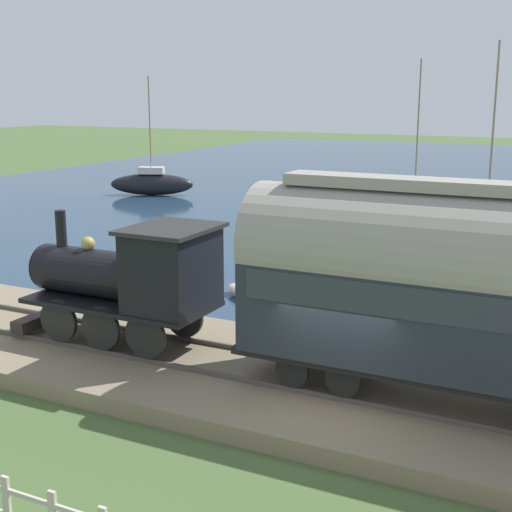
# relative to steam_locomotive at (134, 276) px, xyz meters

# --- Properties ---
(ground_plane) EXTENTS (200.00, 200.00, 0.00)m
(ground_plane) POSITION_rel_steam_locomotive_xyz_m (-1.14, -5.83, -2.29)
(ground_plane) COLOR #476033
(rail_embankment) EXTENTS (5.83, 56.00, 0.53)m
(rail_embankment) POSITION_rel_steam_locomotive_xyz_m (-0.00, -5.83, -2.08)
(rail_embankment) COLOR #84755B
(rail_embankment) RESTS_ON ground
(steam_locomotive) EXTENTS (2.33, 5.48, 3.26)m
(steam_locomotive) POSITION_rel_steam_locomotive_xyz_m (0.00, 0.00, 0.00)
(steam_locomotive) COLOR black
(steam_locomotive) RESTS_ON rail_embankment
(passenger_coach) EXTENTS (2.55, 9.30, 4.60)m
(passenger_coach) POSITION_rel_steam_locomotive_xyz_m (-0.00, -8.02, 0.74)
(passenger_coach) COLOR black
(passenger_coach) RESTS_ON rail_embankment
(sailboat_gray) EXTENTS (2.56, 6.30, 9.05)m
(sailboat_gray) POSITION_rel_steam_locomotive_xyz_m (20.26, -5.57, -1.69)
(sailboat_gray) COLOR gray
(sailboat_gray) RESTS_ON harbor_water
(sailboat_navy) EXTENTS (1.30, 5.21, 8.71)m
(sailboat_navy) POSITION_rel_steam_locomotive_xyz_m (29.48, 0.16, -1.75)
(sailboat_navy) COLOR #192347
(sailboat_navy) RESTS_ON harbor_water
(sailboat_black) EXTENTS (3.37, 5.68, 7.79)m
(sailboat_black) POSITION_rel_steam_locomotive_xyz_m (25.31, 16.89, -1.49)
(sailboat_black) COLOR black
(sailboat_black) RESTS_ON harbor_water
(rowboat_mid_harbor) EXTENTS (1.94, 2.47, 0.45)m
(rowboat_mid_harbor) POSITION_rel_steam_locomotive_xyz_m (6.21, -0.12, -2.05)
(rowboat_mid_harbor) COLOR beige
(rowboat_mid_harbor) RESTS_ON harbor_water
(rowboat_far_out) EXTENTS (2.43, 2.16, 0.38)m
(rowboat_far_out) POSITION_rel_steam_locomotive_xyz_m (10.58, -7.11, -2.09)
(rowboat_far_out) COLOR #B7B2A3
(rowboat_far_out) RESTS_ON harbor_water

